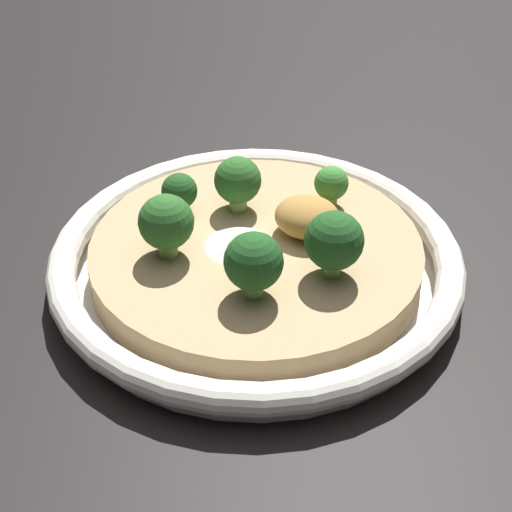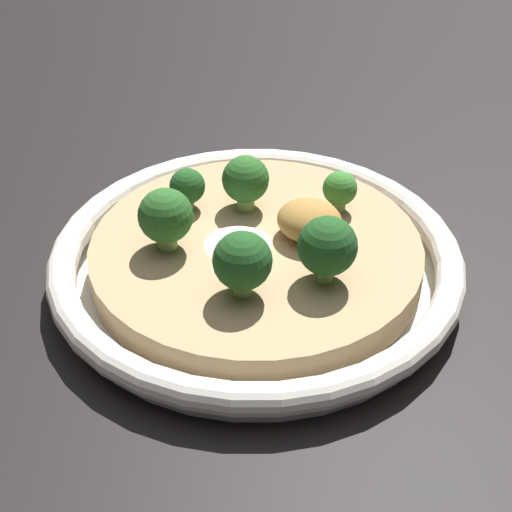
% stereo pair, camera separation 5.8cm
% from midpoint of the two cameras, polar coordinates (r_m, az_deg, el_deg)
% --- Properties ---
extents(ground_plane, '(6.00, 6.00, 0.00)m').
position_cam_midpoint_polar(ground_plane, '(0.59, -2.80, -1.76)').
color(ground_plane, black).
extents(risotto_bowl, '(0.31, 0.31, 0.03)m').
position_cam_midpoint_polar(risotto_bowl, '(0.58, -2.85, -0.39)').
color(risotto_bowl, silver).
rests_on(risotto_bowl, ground_plane).
extents(cheese_sprinkle, '(0.05, 0.05, 0.01)m').
position_cam_midpoint_polar(cheese_sprinkle, '(0.57, -4.24, 1.24)').
color(cheese_sprinkle, white).
rests_on(cheese_sprinkle, risotto_bowl).
extents(crispy_onion_garnish, '(0.05, 0.04, 0.03)m').
position_cam_midpoint_polar(crispy_onion_garnish, '(0.57, 0.88, 2.76)').
color(crispy_onion_garnish, '#A37538').
rests_on(crispy_onion_garnish, risotto_bowl).
extents(broccoli_back_left, '(0.03, 0.03, 0.03)m').
position_cam_midpoint_polar(broccoli_back_left, '(0.60, -8.36, 4.57)').
color(broccoli_back_left, '#759E4C').
rests_on(broccoli_back_left, risotto_bowl).
extents(broccoli_front_right, '(0.04, 0.04, 0.05)m').
position_cam_midpoint_polar(broccoli_front_right, '(0.51, -3.43, -0.59)').
color(broccoli_front_right, '#759E4C').
rests_on(broccoli_front_right, risotto_bowl).
extents(broccoli_right, '(0.04, 0.04, 0.05)m').
position_cam_midpoint_polar(broccoli_right, '(0.53, 2.58, 0.96)').
color(broccoli_right, '#84A856').
rests_on(broccoli_right, risotto_bowl).
extents(broccoli_back, '(0.04, 0.04, 0.04)m').
position_cam_midpoint_polar(broccoli_back, '(0.60, -4.12, 5.35)').
color(broccoli_back, '#84A856').
rests_on(broccoli_back, risotto_bowl).
extents(broccoli_back_right, '(0.03, 0.03, 0.03)m').
position_cam_midpoint_polar(broccoli_back_right, '(0.60, 2.77, 5.15)').
color(broccoli_back_right, '#84A856').
rests_on(broccoli_back_right, risotto_bowl).
extents(broccoli_left, '(0.04, 0.04, 0.05)m').
position_cam_midpoint_polar(broccoli_left, '(0.55, -9.55, 2.27)').
color(broccoli_left, '#759E4C').
rests_on(broccoli_left, risotto_bowl).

